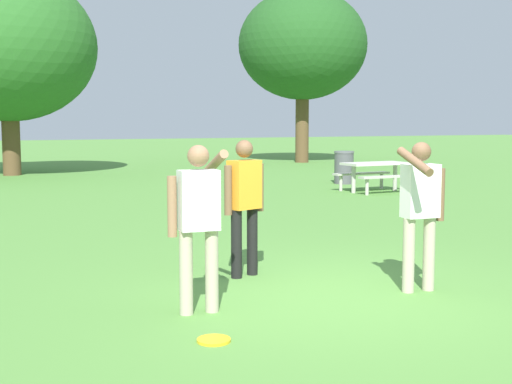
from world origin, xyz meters
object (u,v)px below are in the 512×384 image
Objects in this scene: person_thrower at (421,205)px; trash_can_beside_table at (344,167)px; frisbee at (214,340)px; picnic_table_near at (375,170)px; tree_slender_mid at (303,45)px; person_catcher at (198,215)px; person_bystander at (244,199)px; tree_far_right at (8,47)px.

person_thrower is 12.89m from trash_can_beside_table.
frisbee is 12.76m from picnic_table_near.
person_thrower is 0.22× the size of tree_slender_mid.
person_catcher is (-2.49, 0.19, 0.00)m from person_thrower.
person_bystander is at bearing -132.52° from picnic_table_near.
tree_far_right is at bearing 130.14° from picnic_table_near.
person_bystander is at bearing -86.17° from tree_far_right.
person_bystander is 17.59m from tree_far_right.
person_thrower is at bearing -114.83° from tree_slender_mid.
person_catcher reaches higher than trash_can_beside_table.
picnic_table_near is (8.19, 9.77, 0.55)m from frisbee.
trash_can_beside_table is 0.14× the size of tree_far_right.
trash_can_beside_table is 0.13× the size of tree_slender_mid.
tree_far_right reaches higher than frisbee.
tree_slender_mid reaches higher than person_bystander.
person_thrower is 10.62m from picnic_table_near.
picnic_table_near is at bearing 58.68° from person_thrower.
tree_slender_mid is (9.68, 20.92, 4.11)m from person_thrower.
person_thrower is 1.00× the size of person_catcher.
person_bystander is 0.22× the size of tree_slender_mid.
tree_far_right is (-2.61, 18.70, 3.32)m from person_thrower.
person_bystander is 0.24× the size of tree_far_right.
frisbee is at bearing -90.19° from tree_far_right.
tree_slender_mid is at bearing 60.22° from person_bystander.
trash_can_beside_table is (6.01, 11.40, -0.48)m from person_thrower.
person_thrower is at bearing -82.07° from tree_far_right.
person_catcher is 24.38m from tree_slender_mid.
frisbee is 0.04× the size of tree_far_right.
tree_slender_mid is (12.28, 2.22, 0.79)m from tree_far_right.
trash_can_beside_table is (0.49, 2.33, -0.08)m from picnic_table_near.
trash_can_beside_table is (8.68, 12.09, 0.47)m from frisbee.
frisbee is 14.89m from trash_can_beside_table.
person_thrower is 0.93× the size of picnic_table_near.
tree_slender_mid is (12.35, 21.62, 5.06)m from frisbee.
tree_far_right is at bearing 139.69° from trash_can_beside_table.
tree_slender_mid is at bearing 59.59° from person_catcher.
person_thrower is 2.49m from person_catcher.
tree_far_right reaches higher than trash_can_beside_table.
person_catcher reaches higher than frisbee.
picnic_table_near is 0.24× the size of tree_slender_mid.
person_thrower is 19.17m from tree_far_right.
tree_slender_mid reaches higher than tree_far_right.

